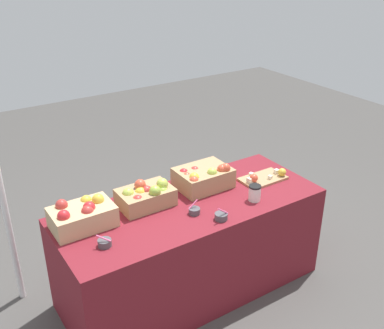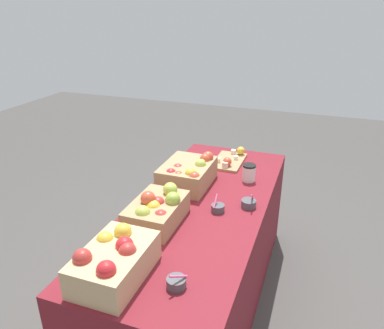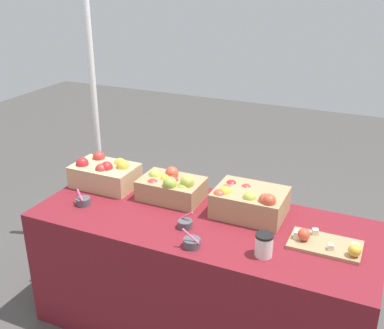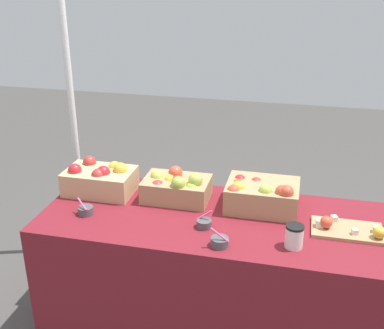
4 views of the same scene
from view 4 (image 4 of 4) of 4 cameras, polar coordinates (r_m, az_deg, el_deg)
The scene contains 11 objects.
ground_plane at distance 3.02m, azimuth 2.77°, elevation -18.55°, with size 10.00×10.00×0.00m, color #474442.
table at distance 2.79m, azimuth 2.92°, elevation -12.86°, with size 1.90×0.76×0.74m, color maroon.
apple_crate_left at distance 2.87m, azimuth -10.81°, elevation -1.71°, with size 0.40×0.26×0.19m.
apple_crate_middle at distance 2.74m, azimuth -1.87°, elevation -2.68°, with size 0.37×0.25×0.19m.
apple_crate_right at distance 2.67m, azimuth 8.18°, elevation -3.54°, with size 0.39×0.29×0.19m.
cutting_board_front at distance 2.56m, azimuth 17.96°, elevation -7.24°, with size 0.35×0.20×0.08m.
sample_bowl_near at distance 2.34m, azimuth 3.29°, elevation -9.10°, with size 0.09×0.09×0.11m.
sample_bowl_mid at distance 2.67m, azimuth -12.48°, elevation -5.31°, with size 0.09×0.09×0.09m.
sample_bowl_far at distance 2.49m, azimuth 1.44°, elevation -6.98°, with size 0.08×0.08×0.09m.
coffee_cup at distance 2.36m, azimuth 12.00°, elevation -8.31°, with size 0.09×0.09×0.12m.
tent_pole at distance 3.37m, azimuth -13.79°, elevation 4.23°, with size 0.04×0.04×1.92m, color white.
Camera 4 is at (0.39, -2.23, 2.00)m, focal length 45.09 mm.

